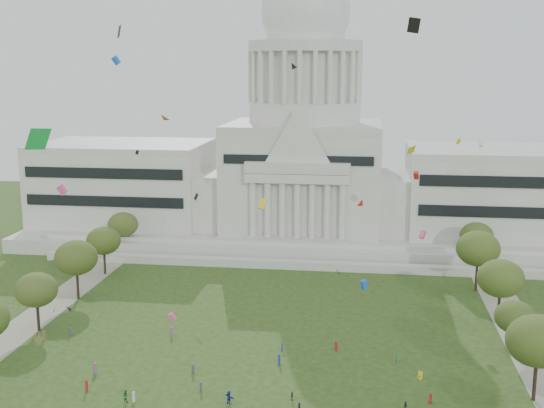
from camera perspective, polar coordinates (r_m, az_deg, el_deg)
capitol at (r=199.62m, az=2.70°, el=3.34°), size 160.00×64.50×91.30m
path_left at (r=140.17m, az=-21.08°, el=-10.33°), size 8.00×160.00×0.04m
path_right at (r=127.46m, az=21.45°, el=-12.56°), size 8.00×160.00×0.04m
row_tree_r_2 at (r=111.67m, az=21.36°, el=-10.63°), size 9.55×9.55×13.58m
row_tree_l_3 at (r=138.93m, az=-19.12°, el=-6.80°), size 8.12×8.12×11.55m
row_tree_r_3 at (r=128.15m, az=19.64°, el=-8.90°), size 7.01×7.01×9.98m
row_tree_l_4 at (r=154.55m, az=-16.07°, el=-4.34°), size 9.29×9.29×13.21m
row_tree_r_4 at (r=142.01m, az=18.59°, el=-5.92°), size 9.19×9.19×13.06m
row_tree_l_5 at (r=171.75m, az=-13.91°, el=-3.01°), size 8.33×8.33×11.85m
row_tree_r_5 at (r=160.71m, az=16.86°, el=-3.59°), size 9.82×9.82×13.96m
row_tree_l_6 at (r=188.80m, az=-12.36°, el=-1.70°), size 8.19×8.19×11.64m
row_tree_r_6 at (r=178.62m, az=16.75°, el=-2.58°), size 8.42×8.42×11.97m
person_0 at (r=109.96m, az=13.13°, el=-15.55°), size 0.87×0.88×1.54m
person_2 at (r=106.67m, az=11.13°, el=-16.32°), size 0.90×0.70×1.63m
person_4 at (r=104.68m, az=2.29°, el=-16.66°), size 0.67×1.04×1.65m
person_5 at (r=107.18m, az=-3.62°, el=-15.85°), size 1.96×1.77×2.05m
person_8 at (r=109.79m, az=-12.14°, el=-15.43°), size 1.09×0.90×1.93m
person_10 at (r=108.13m, az=1.69°, el=-15.77°), size 0.47×0.83×1.38m
distant_crowd at (r=113.98m, az=-9.02°, el=-14.31°), size 66.62×41.54×1.95m
kite_swarm at (r=98.96m, az=-2.18°, el=-1.36°), size 88.45×105.14×53.52m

